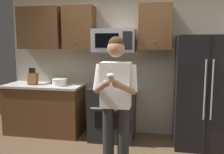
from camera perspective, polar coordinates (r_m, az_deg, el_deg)
wall_back at (r=4.62m, az=2.94°, el=3.11°), size 4.40×0.10×2.60m
oven_range at (r=4.41m, az=0.19°, el=-8.19°), size 0.76×0.70×0.93m
microwave at (r=4.36m, az=0.50°, el=8.37°), size 0.74×0.41×0.40m
refrigerator at (r=4.26m, az=20.37°, el=-3.21°), size 0.90×0.75×1.80m
cabinet_row_upper at (r=4.55m, az=-6.64°, el=11.19°), size 2.78×0.36×0.76m
counter_left at (r=4.84m, az=-15.19°, el=-7.02°), size 1.44×0.66×0.92m
knife_block at (r=4.77m, az=-17.73°, el=-0.29°), size 0.16×0.15×0.32m
bowl_large_white at (r=4.56m, az=-11.97°, el=-1.09°), size 0.27×0.27×0.12m
person at (r=3.17m, az=0.85°, el=-4.62°), size 0.60×0.48×1.76m
cupcake at (r=2.80m, az=-0.33°, el=-0.11°), size 0.09×0.09×0.17m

